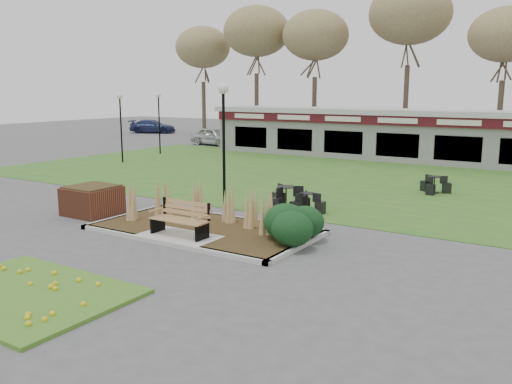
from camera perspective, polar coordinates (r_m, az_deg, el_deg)
The scene contains 17 objects.
ground at distance 14.77m, azimuth -8.42°, elevation -5.16°, with size 100.00×100.00×0.00m, color #515154.
lawn at distance 24.88m, azimuth 9.89°, elevation 1.32°, with size 34.00×16.00×0.02m, color #2D6620.
flower_bed at distance 11.84m, azimuth -23.30°, elevation -9.65°, with size 4.20×3.00×0.16m.
planting_bed at distance 14.96m, azimuth -1.35°, elevation -3.39°, with size 6.75×3.40×1.27m.
park_bench at distance 14.80m, azimuth -7.85°, elevation -2.76°, with size 1.70×0.66×0.93m.
brick_planter at distance 18.40m, azimuth -16.85°, elevation -0.82°, with size 1.50×1.50×0.95m.
food_pavilion at distance 32.16m, azimuth 15.47°, elevation 5.83°, with size 24.60×3.40×2.90m.
tree_backdrop at distance 40.06m, azimuth 19.52°, elevation 16.38°, with size 47.24×5.24×10.36m.
lamp_post_mid_left at distance 30.88m, azimuth -14.09°, elevation 8.14°, with size 0.32×0.32×3.82m.
lamp_post_mid_right at distance 17.71m, azimuth -3.44°, elevation 7.68°, with size 0.35×0.35×4.22m.
lamp_post_far_left at distance 34.59m, azimuth -10.20°, elevation 8.54°, with size 0.32×0.32×3.82m.
bistro_set_a at distance 18.37m, azimuth 3.17°, elevation -1.01°, with size 1.47×1.31×0.78m.
bistro_set_b at distance 22.35m, azimuth 18.24°, elevation 0.47°, with size 1.24×1.09×0.66m.
bistro_set_c at distance 18.01m, azimuth 5.40°, elevation -1.43°, with size 1.08×1.21×0.64m.
car_silver at distance 39.73m, azimuth -4.41°, elevation 5.87°, with size 1.55×3.85×1.31m, color silver.
car_black at distance 40.85m, azimuth 5.90°, elevation 6.03°, with size 1.47×4.22×1.39m, color black.
car_blue at distance 51.79m, azimuth -10.82°, elevation 6.80°, with size 1.73×4.25×1.23m, color navy.
Camera 1 is at (9.34, -10.71, 4.02)m, focal length 38.00 mm.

